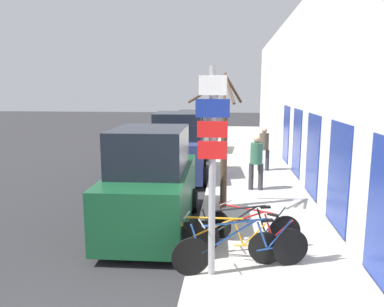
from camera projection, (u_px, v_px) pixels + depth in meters
ground_plane at (182, 180)px, 13.95m from camera, size 80.00×80.00×0.00m
sidewalk_curb at (249, 164)px, 16.42m from camera, size 3.20×32.00×0.15m
building_facade at (293, 92)px, 15.64m from camera, size 0.23×32.00×6.50m
signpost at (212, 164)px, 6.22m from camera, size 0.55×0.14×3.57m
bicycle_0 at (242, 249)px, 6.63m from camera, size 2.43×0.84×0.95m
bicycle_1 at (221, 241)px, 7.05m from camera, size 2.26×0.45×0.86m
bicycle_2 at (244, 232)px, 7.42m from camera, size 2.30×0.74×0.94m
bicycle_3 at (253, 231)px, 7.57m from camera, size 1.94×1.26×0.85m
parked_car_0 at (152, 185)px, 8.89m from camera, size 2.10×4.29×2.47m
parked_car_1 at (179, 149)px, 14.12m from camera, size 2.30×4.23×2.49m
parked_car_2 at (192, 134)px, 19.53m from camera, size 2.14×4.84×2.23m
pedestrian_near at (256, 159)px, 11.88m from camera, size 0.46×0.39×1.75m
pedestrian_far at (264, 146)px, 14.73m from camera, size 0.45×0.38×1.72m
street_tree at (223, 141)px, 9.97m from camera, size 1.46×1.03×3.63m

